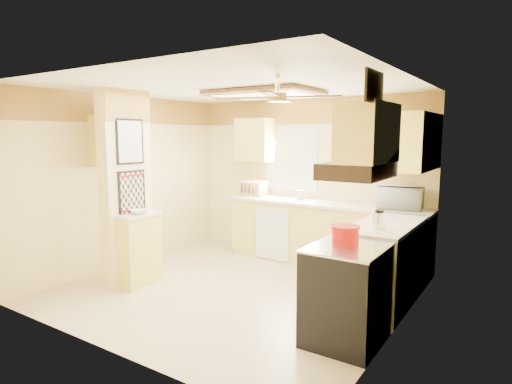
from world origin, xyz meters
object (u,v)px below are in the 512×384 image
Objects in this scene: microwave at (400,198)px; bowl at (139,212)px; kettle at (379,220)px; dutch_oven at (345,235)px; stove at (346,294)px.

bowl is at bearing 36.47° from microwave.
dutch_oven is at bearing -97.35° from kettle.
microwave reaches higher than stove.
microwave is at bearing 91.45° from dutch_oven.
microwave is 2.12m from dutch_oven.
stove is 2.82m from bowl.
microwave is 1.40m from kettle.
kettle is (2.81, 0.79, 0.07)m from bowl.
dutch_oven is at bearing 128.66° from stove.
stove is 4.40× the size of kettle.
bowl is (-2.67, -2.19, -0.13)m from microwave.
stove is at bearing 89.86° from microwave.
stove is 3.39× the size of dutch_oven.
dutch_oven is at bearing 88.60° from microwave.
microwave reaches higher than kettle.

